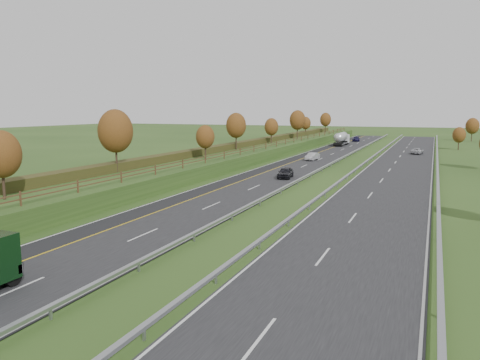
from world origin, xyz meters
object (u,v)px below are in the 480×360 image
(car_dark_near, at_px, (285,173))
(car_small_far, at_px, (356,139))
(car_silver_mid, at_px, (312,156))
(road_tanker, at_px, (342,139))
(car_oncoming, at_px, (417,151))

(car_dark_near, xyz_separation_m, car_small_far, (-2.76, 81.66, -0.07))
(car_silver_mid, distance_m, car_small_far, 57.31)
(road_tanker, height_order, car_silver_mid, road_tanker)
(car_silver_mid, bearing_deg, car_dark_near, -77.36)
(road_tanker, height_order, car_small_far, road_tanker)
(road_tanker, xyz_separation_m, car_oncoming, (19.82, -18.81, -1.17))
(car_small_far, distance_m, car_oncoming, 40.76)
(car_small_far, bearing_deg, car_dark_near, -91.32)
(car_small_far, bearing_deg, car_silver_mid, -92.64)
(car_small_far, relative_size, car_oncoming, 1.01)
(car_dark_near, height_order, car_oncoming, car_dark_near)
(car_silver_mid, bearing_deg, road_tanker, 100.22)
(car_dark_near, bearing_deg, car_silver_mid, 88.94)
(road_tanker, relative_size, car_oncoming, 2.38)
(road_tanker, relative_size, car_small_far, 2.36)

